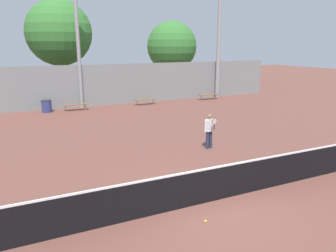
{
  "coord_description": "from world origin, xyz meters",
  "views": [
    {
      "loc": [
        -4.67,
        -7.2,
        4.36
      ],
      "look_at": [
        1.38,
        5.45,
        0.87
      ],
      "focal_mm": 35.0,
      "sensor_mm": 36.0,
      "label": 1
    }
  ],
  "objects_px": {
    "light_pole_center_back": "(219,27)",
    "trash_bin": "(47,106)",
    "tennis_ball": "(205,221)",
    "bench_adjacent_court": "(209,95)",
    "bench_courtside_far": "(145,100)",
    "tree_green_broad": "(59,33)",
    "tennis_net": "(207,185)",
    "tree_green_tall": "(172,46)",
    "light_pole_far_right": "(77,28)",
    "bench_courtside_near": "(75,105)",
    "tennis_player": "(209,129)"
  },
  "relations": [
    {
      "from": "tennis_net",
      "to": "trash_bin",
      "type": "relative_size",
      "value": 13.94
    },
    {
      "from": "light_pole_far_right",
      "to": "tennis_ball",
      "type": "relative_size",
      "value": 136.18
    },
    {
      "from": "tennis_player",
      "to": "trash_bin",
      "type": "xyz_separation_m",
      "value": [
        -5.48,
        11.3,
        -0.43
      ]
    },
    {
      "from": "light_pole_center_back",
      "to": "bench_courtside_near",
      "type": "bearing_deg",
      "value": -176.96
    },
    {
      "from": "light_pole_center_back",
      "to": "trash_bin",
      "type": "distance_m",
      "value": 14.72
    },
    {
      "from": "light_pole_center_back",
      "to": "tennis_ball",
      "type": "bearing_deg",
      "value": -124.61
    },
    {
      "from": "tennis_ball",
      "to": "tree_green_broad",
      "type": "height_order",
      "value": "tree_green_broad"
    },
    {
      "from": "light_pole_center_back",
      "to": "trash_bin",
      "type": "bearing_deg",
      "value": -178.34
    },
    {
      "from": "bench_courtside_far",
      "to": "light_pole_center_back",
      "type": "xyz_separation_m",
      "value": [
        6.79,
        0.63,
        5.35
      ]
    },
    {
      "from": "trash_bin",
      "to": "light_pole_center_back",
      "type": "bearing_deg",
      "value": 1.66
    },
    {
      "from": "tennis_player",
      "to": "tree_green_broad",
      "type": "bearing_deg",
      "value": 89.04
    },
    {
      "from": "tennis_net",
      "to": "tennis_ball",
      "type": "xyz_separation_m",
      "value": [
        -0.61,
        -0.91,
        -0.5
      ]
    },
    {
      "from": "tennis_net",
      "to": "tennis_ball",
      "type": "bearing_deg",
      "value": -124.0
    },
    {
      "from": "tennis_net",
      "to": "tennis_player",
      "type": "distance_m",
      "value": 5.07
    },
    {
      "from": "bench_courtside_far",
      "to": "bench_adjacent_court",
      "type": "relative_size",
      "value": 0.92
    },
    {
      "from": "bench_courtside_near",
      "to": "trash_bin",
      "type": "bearing_deg",
      "value": 172.68
    },
    {
      "from": "bench_courtside_far",
      "to": "bench_adjacent_court",
      "type": "height_order",
      "value": "same"
    },
    {
      "from": "bench_courtside_far",
      "to": "light_pole_far_right",
      "type": "distance_m",
      "value": 6.85
    },
    {
      "from": "tennis_ball",
      "to": "tree_green_broad",
      "type": "xyz_separation_m",
      "value": [
        -0.25,
        21.59,
        5.23
      ]
    },
    {
      "from": "tennis_net",
      "to": "bench_adjacent_court",
      "type": "distance_m",
      "value": 18.17
    },
    {
      "from": "light_pole_far_right",
      "to": "tree_green_broad",
      "type": "distance_m",
      "value": 4.41
    },
    {
      "from": "trash_bin",
      "to": "tree_green_tall",
      "type": "relative_size",
      "value": 0.12
    },
    {
      "from": "bench_courtside_near",
      "to": "tennis_ball",
      "type": "relative_size",
      "value": 24.18
    },
    {
      "from": "bench_courtside_far",
      "to": "tree_green_broad",
      "type": "distance_m",
      "value": 8.86
    },
    {
      "from": "bench_courtside_far",
      "to": "light_pole_center_back",
      "type": "distance_m",
      "value": 8.67
    },
    {
      "from": "bench_courtside_far",
      "to": "light_pole_far_right",
      "type": "bearing_deg",
      "value": 167.18
    },
    {
      "from": "light_pole_center_back",
      "to": "tree_green_tall",
      "type": "bearing_deg",
      "value": 97.06
    },
    {
      "from": "trash_bin",
      "to": "bench_courtside_near",
      "type": "bearing_deg",
      "value": -7.32
    },
    {
      "from": "bench_courtside_near",
      "to": "bench_adjacent_court",
      "type": "height_order",
      "value": "same"
    },
    {
      "from": "light_pole_far_right",
      "to": "trash_bin",
      "type": "xyz_separation_m",
      "value": [
        -2.46,
        -0.78,
        -5.07
      ]
    },
    {
      "from": "light_pole_center_back",
      "to": "tree_green_broad",
      "type": "xyz_separation_m",
      "value": [
        -11.88,
        4.75,
        -0.48
      ]
    },
    {
      "from": "light_pole_far_right",
      "to": "trash_bin",
      "type": "relative_size",
      "value": 11.24
    },
    {
      "from": "tennis_ball",
      "to": "tree_green_tall",
      "type": "distance_m",
      "value": 26.45
    },
    {
      "from": "tree_green_broad",
      "to": "tennis_net",
      "type": "bearing_deg",
      "value": -87.6
    },
    {
      "from": "bench_adjacent_court",
      "to": "trash_bin",
      "type": "xyz_separation_m",
      "value": [
        -12.51,
        0.23,
        0.03
      ]
    },
    {
      "from": "bench_adjacent_court",
      "to": "tennis_ball",
      "type": "distance_m",
      "value": 19.27
    },
    {
      "from": "trash_bin",
      "to": "tennis_ball",
      "type": "distance_m",
      "value": 16.58
    },
    {
      "from": "tennis_player",
      "to": "light_pole_far_right",
      "type": "height_order",
      "value": "light_pole_far_right"
    },
    {
      "from": "light_pole_far_right",
      "to": "tennis_ball",
      "type": "height_order",
      "value": "light_pole_far_right"
    },
    {
      "from": "tree_green_tall",
      "to": "tennis_ball",
      "type": "bearing_deg",
      "value": -114.33
    },
    {
      "from": "light_pole_far_right",
      "to": "bench_courtside_near",
      "type": "bearing_deg",
      "value": -122.03
    },
    {
      "from": "tennis_ball",
      "to": "tree_green_tall",
      "type": "relative_size",
      "value": 0.01
    },
    {
      "from": "bench_adjacent_court",
      "to": "tree_green_broad",
      "type": "xyz_separation_m",
      "value": [
        -10.67,
        5.38,
        4.87
      ]
    },
    {
      "from": "bench_adjacent_court",
      "to": "light_pole_far_right",
      "type": "height_order",
      "value": "light_pole_far_right"
    },
    {
      "from": "tennis_net",
      "to": "bench_courtside_far",
      "type": "xyz_separation_m",
      "value": [
        4.22,
        15.3,
        -0.14
      ]
    },
    {
      "from": "tennis_player",
      "to": "bench_courtside_near",
      "type": "relative_size",
      "value": 0.92
    },
    {
      "from": "tennis_net",
      "to": "light_pole_center_back",
      "type": "distance_m",
      "value": 20.06
    },
    {
      "from": "bench_courtside_far",
      "to": "tree_green_broad",
      "type": "relative_size",
      "value": 0.21
    },
    {
      "from": "tree_green_tall",
      "to": "trash_bin",
      "type": "bearing_deg",
      "value": -150.25
    },
    {
      "from": "light_pole_center_back",
      "to": "tree_green_broad",
      "type": "relative_size",
      "value": 1.31
    }
  ]
}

